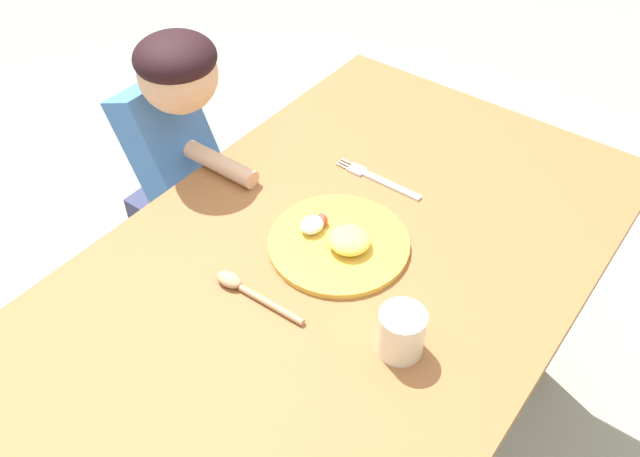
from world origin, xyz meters
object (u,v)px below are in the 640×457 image
object	(u,v)px
fork	(378,179)
spoon	(245,289)
plate	(339,242)
person	(179,196)
drinking_cup	(401,332)

from	to	relation	value
fork	spoon	size ratio (longest dim) A/B	1.08
plate	person	size ratio (longest dim) A/B	0.26
spoon	drinking_cup	distance (m)	0.30
fork	person	size ratio (longest dim) A/B	0.20
plate	fork	bearing A→B (deg)	13.03
drinking_cup	person	world-z (taller)	person
spoon	drinking_cup	bearing A→B (deg)	-169.58
spoon	drinking_cup	size ratio (longest dim) A/B	2.21
spoon	person	world-z (taller)	person
drinking_cup	person	xyz separation A→B (m)	(0.17, 0.72, -0.20)
plate	spoon	distance (m)	0.21
fork	spoon	xyz separation A→B (m)	(-0.41, 0.02, 0.01)
spoon	plate	bearing A→B (deg)	-110.70
person	drinking_cup	bearing A→B (deg)	76.91
plate	fork	world-z (taller)	plate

